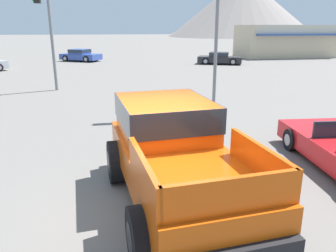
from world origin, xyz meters
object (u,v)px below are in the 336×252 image
Objects in this scene: orange_pickup_truck at (173,148)px; parked_car_blue at (80,55)px; parked_car_dark at (220,58)px; traffic_light_main at (45,16)px.

orange_pickup_truck is 1.15× the size of parked_car_blue.
orange_pickup_truck is at bearing 39.42° from parked_car_blue.
parked_car_dark is 18.59m from traffic_light_main.
orange_pickup_truck is 29.65m from parked_car_blue.
parked_car_dark is 1.01× the size of parked_car_blue.
parked_car_dark is 0.80× the size of traffic_light_main.
orange_pickup_truck is 0.91× the size of traffic_light_main.
traffic_light_main is at bearing 31.39° from parked_car_blue.
parked_car_blue is 0.79× the size of traffic_light_main.
parked_car_dark is at bearing 100.35° from parked_car_blue.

